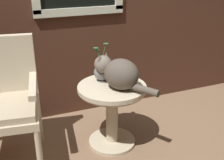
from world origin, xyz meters
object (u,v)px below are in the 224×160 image
Objects in this scene: cat at (119,73)px; pewter_vase_with_ivy at (101,70)px; wicker_side_table at (112,103)px; wicker_chair at (1,98)px.

pewter_vase_with_ivy reaches higher than cat.
cat is 1.69× the size of pewter_vase_with_ivy.
wicker_chair reaches higher than wicker_side_table.
wicker_side_table is 0.86m from wicker_chair.
pewter_vase_with_ivy is (0.79, -0.01, 0.11)m from wicker_chair.
wicker_side_table is 1.80× the size of pewter_vase_with_ivy.
wicker_chair is at bearing 167.63° from cat.
cat is at bearing -65.50° from pewter_vase_with_ivy.
wicker_chair is at bearing 179.19° from pewter_vase_with_ivy.
cat is 0.20m from pewter_vase_with_ivy.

